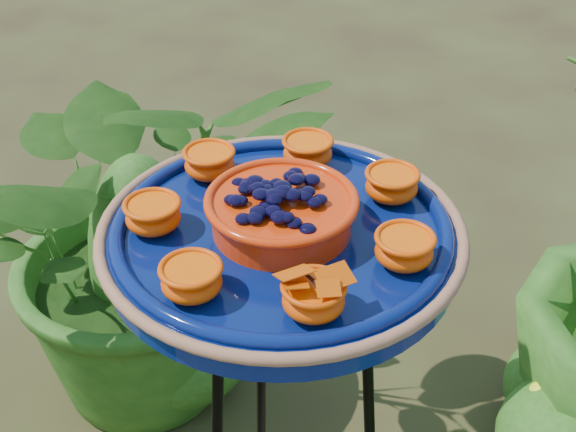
% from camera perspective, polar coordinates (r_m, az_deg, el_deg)
% --- Properties ---
extents(feeder_dish, '(0.64, 0.64, 0.11)m').
position_cam_1_polar(feeder_dish, '(1.10, -0.45, -1.03)').
color(feeder_dish, '#071553').
rests_on(feeder_dish, tripod_stand).
extents(shrub_back_left, '(1.15, 1.10, 1.00)m').
position_cam_1_polar(shrub_back_left, '(2.00, -10.34, -0.87)').
color(shrub_back_left, '#224F15').
rests_on(shrub_back_left, ground).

